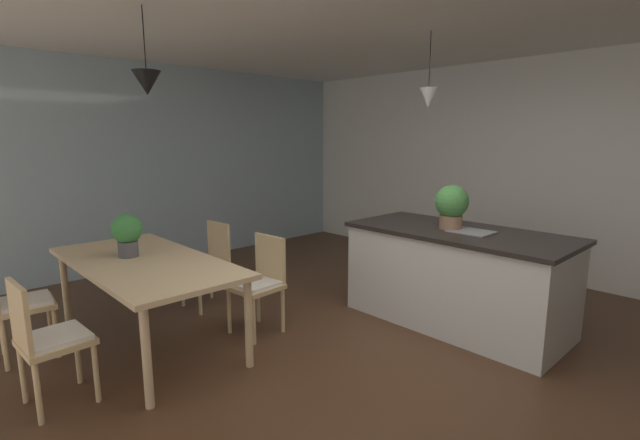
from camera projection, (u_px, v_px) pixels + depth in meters
ground_plane at (388, 374)px, 3.42m from camera, size 10.00×8.40×0.04m
wall_back_kitchen at (561, 171)px, 5.38m from camera, size 10.00×0.12×2.70m
window_wall_left_glazing at (151, 167)px, 6.06m from camera, size 0.06×8.40×2.70m
dining_table at (145, 267)px, 3.75m from camera, size 1.99×0.95×0.74m
chair_far_right at (260, 281)px, 4.04m from camera, size 0.43×0.43×0.87m
chair_near_left at (17, 301)px, 3.54m from camera, size 0.44×0.44×0.87m
chair_far_left at (209, 261)px, 4.68m from camera, size 0.41×0.41×0.87m
chair_near_right at (46, 338)px, 2.90m from camera, size 0.42×0.42×0.87m
kitchen_island at (456, 276)px, 4.23m from camera, size 2.01×0.95×0.91m
pendant_over_table at (147, 83)px, 3.40m from camera, size 0.21×0.21×0.64m
pendant_over_island_main at (428, 98)px, 4.21m from camera, size 0.17×0.17×0.69m
potted_plant_on_island at (452, 205)px, 4.18m from camera, size 0.31×0.31×0.41m
potted_plant_on_table at (127, 232)px, 3.81m from camera, size 0.25×0.25×0.37m
vase_on_dining_table at (127, 243)px, 3.88m from camera, size 0.09×0.09×0.21m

